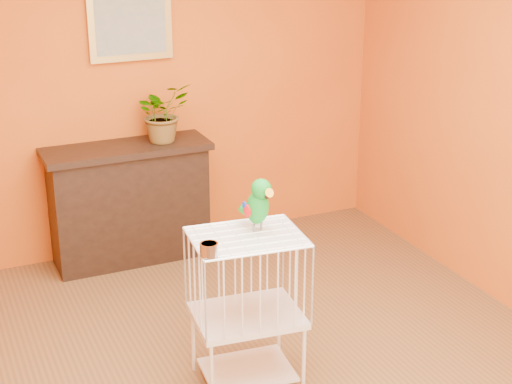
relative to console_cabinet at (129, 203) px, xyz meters
name	(u,v)px	position (x,y,z in m)	size (l,w,h in m)	color
room_shell	(255,124)	(0.13, -2.03, 1.13)	(4.50, 4.50, 4.50)	#C45812
console_cabinet	(129,203)	(0.00, 0.00, 0.00)	(1.23, 0.44, 0.91)	black
potted_plant	(164,120)	(0.29, -0.03, 0.63)	(0.39, 0.44, 0.34)	#26722D
framed_picture	(130,26)	(0.13, 0.18, 1.29)	(0.62, 0.04, 0.50)	gold
birdcage	(247,308)	(0.16, -1.87, 0.02)	(0.63, 0.51, 0.91)	silver
feed_cup	(209,249)	(-0.12, -2.03, 0.49)	(0.10, 0.10, 0.07)	silver
parrot	(258,204)	(0.24, -1.82, 0.61)	(0.16, 0.28, 0.31)	#59544C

